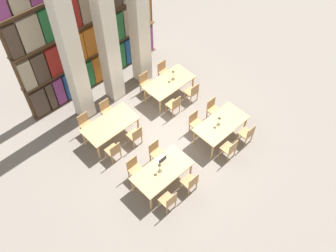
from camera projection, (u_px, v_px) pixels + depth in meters
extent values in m
plane|color=gray|center=(165.00, 136.00, 13.12)|extent=(40.00, 40.00, 0.00)
cube|color=brown|center=(87.00, 22.00, 12.76)|extent=(5.84, 0.06, 5.50)
cube|color=brown|center=(99.00, 80.00, 14.88)|extent=(5.84, 0.35, 0.03)
cube|color=#47382D|center=(39.00, 102.00, 13.29)|extent=(0.54, 0.20, 1.17)
cube|color=#47382D|center=(50.00, 96.00, 13.49)|extent=(0.25, 0.20, 1.17)
cube|color=#84387A|center=(59.00, 91.00, 13.65)|extent=(0.35, 0.20, 1.17)
cube|color=navy|center=(71.00, 84.00, 13.88)|extent=(0.58, 0.20, 1.17)
cube|color=#84387A|center=(82.00, 78.00, 14.09)|extent=(0.30, 0.20, 1.17)
cube|color=#236B38|center=(89.00, 74.00, 14.23)|extent=(0.33, 0.20, 1.17)
cube|color=orange|center=(98.00, 68.00, 14.42)|extent=(0.48, 0.20, 1.17)
cube|color=#B7932D|center=(110.00, 61.00, 14.68)|extent=(0.56, 0.20, 1.17)
cube|color=#236B38|center=(120.00, 55.00, 14.90)|extent=(0.35, 0.20, 1.17)
cube|color=navy|center=(128.00, 51.00, 15.07)|extent=(0.31, 0.20, 1.17)
cube|color=#236B38|center=(138.00, 45.00, 15.30)|extent=(0.61, 0.20, 1.17)
cube|color=#84387A|center=(148.00, 40.00, 15.54)|extent=(0.41, 0.20, 1.17)
cube|color=brown|center=(93.00, 53.00, 13.82)|extent=(5.84, 0.35, 0.03)
cube|color=tan|center=(27.00, 75.00, 12.21)|extent=(0.42, 0.20, 1.13)
cube|color=#47382D|center=(39.00, 68.00, 12.43)|extent=(0.49, 0.20, 1.13)
cube|color=maroon|center=(54.00, 61.00, 12.66)|extent=(0.50, 0.20, 1.13)
cube|color=tan|center=(66.00, 54.00, 12.88)|extent=(0.45, 0.20, 1.13)
cube|color=orange|center=(78.00, 48.00, 13.10)|extent=(0.47, 0.20, 1.13)
cube|color=orange|center=(90.00, 41.00, 13.32)|extent=(0.51, 0.20, 1.13)
cube|color=#236B38|center=(100.00, 36.00, 13.51)|extent=(0.26, 0.20, 1.13)
cube|color=orange|center=(109.00, 31.00, 13.69)|extent=(0.49, 0.20, 1.13)
cube|color=#236B38|center=(119.00, 26.00, 13.89)|extent=(0.32, 0.20, 1.13)
cube|color=tan|center=(129.00, 20.00, 14.11)|extent=(0.59, 0.20, 1.13)
cube|color=orange|center=(142.00, 13.00, 14.40)|extent=(0.68, 0.20, 1.13)
cube|color=brown|center=(87.00, 21.00, 12.75)|extent=(5.84, 0.35, 0.03)
cube|color=#47382D|center=(12.00, 41.00, 11.14)|extent=(0.38, 0.20, 1.14)
cube|color=tan|center=(30.00, 33.00, 11.39)|extent=(0.69, 0.20, 1.14)
cube|color=#236B38|center=(45.00, 26.00, 11.62)|extent=(0.30, 0.20, 1.14)
cube|color=#47382D|center=(60.00, 19.00, 11.86)|extent=(0.68, 0.20, 1.14)
cube|color=maroon|center=(74.00, 12.00, 12.09)|extent=(0.32, 0.20, 1.14)
cube|color=tan|center=(87.00, 6.00, 12.32)|extent=(0.61, 0.20, 1.14)
cube|color=silver|center=(70.00, 49.00, 11.47)|extent=(0.54, 0.54, 6.00)
cube|color=silver|center=(106.00, 30.00, 12.07)|extent=(0.54, 0.54, 6.00)
cube|color=silver|center=(138.00, 12.00, 12.67)|extent=(0.54, 0.54, 6.00)
cube|color=tan|center=(162.00, 171.00, 11.36)|extent=(1.86, 0.98, 0.04)
cylinder|color=tan|center=(151.00, 203.00, 11.09)|extent=(0.07, 0.07, 0.70)
cylinder|color=tan|center=(191.00, 169.00, 11.83)|extent=(0.07, 0.07, 0.70)
cylinder|color=tan|center=(133.00, 185.00, 11.47)|extent=(0.07, 0.07, 0.70)
cylinder|color=tan|center=(173.00, 154.00, 12.21)|extent=(0.07, 0.07, 0.70)
cylinder|color=tan|center=(159.00, 203.00, 11.23)|extent=(0.04, 0.04, 0.41)
cylinder|color=tan|center=(168.00, 196.00, 11.39)|extent=(0.04, 0.04, 0.41)
cylinder|color=tan|center=(167.00, 211.00, 11.08)|extent=(0.04, 0.04, 0.41)
cylinder|color=tan|center=(175.00, 203.00, 11.24)|extent=(0.04, 0.04, 0.41)
cube|color=tan|center=(167.00, 200.00, 11.06)|extent=(0.42, 0.40, 0.04)
cube|color=tan|center=(172.00, 200.00, 10.80)|extent=(0.40, 0.03, 0.42)
cylinder|color=tan|center=(144.00, 174.00, 11.89)|extent=(0.04, 0.04, 0.41)
cylinder|color=tan|center=(136.00, 181.00, 11.73)|extent=(0.04, 0.04, 0.41)
cylinder|color=tan|center=(137.00, 168.00, 12.04)|extent=(0.04, 0.04, 0.41)
cylinder|color=tan|center=(129.00, 174.00, 11.88)|extent=(0.04, 0.04, 0.41)
cube|color=tan|center=(136.00, 170.00, 11.71)|extent=(0.42, 0.40, 0.04)
cube|color=tan|center=(132.00, 163.00, 11.62)|extent=(0.40, 0.03, 0.42)
cylinder|color=tan|center=(181.00, 185.00, 11.63)|extent=(0.04, 0.04, 0.41)
cylinder|color=tan|center=(189.00, 178.00, 11.79)|extent=(0.04, 0.04, 0.41)
cylinder|color=tan|center=(188.00, 192.00, 11.48)|extent=(0.04, 0.04, 0.41)
cylinder|color=tan|center=(197.00, 185.00, 11.63)|extent=(0.04, 0.04, 0.41)
cube|color=tan|center=(189.00, 181.00, 11.46)|extent=(0.42, 0.40, 0.04)
cube|color=tan|center=(194.00, 181.00, 11.20)|extent=(0.40, 0.03, 0.42)
cylinder|color=tan|center=(165.00, 158.00, 12.28)|extent=(0.04, 0.04, 0.41)
cylinder|color=tan|center=(157.00, 164.00, 12.13)|extent=(0.04, 0.04, 0.41)
cylinder|color=tan|center=(158.00, 152.00, 12.44)|extent=(0.04, 0.04, 0.41)
cylinder|color=tan|center=(150.00, 158.00, 12.28)|extent=(0.04, 0.04, 0.41)
cube|color=tan|center=(158.00, 154.00, 12.11)|extent=(0.42, 0.40, 0.04)
cube|color=tan|center=(154.00, 146.00, 12.01)|extent=(0.40, 0.03, 0.42)
cylinder|color=brown|center=(160.00, 171.00, 11.32)|extent=(0.14, 0.14, 0.01)
cylinder|color=brown|center=(160.00, 168.00, 11.20)|extent=(0.02, 0.02, 0.31)
cone|color=brown|center=(160.00, 164.00, 11.05)|extent=(0.11, 0.11, 0.07)
cube|color=silver|center=(160.00, 159.00, 11.59)|extent=(0.32, 0.22, 0.01)
cube|color=black|center=(163.00, 160.00, 11.46)|extent=(0.32, 0.01, 0.20)
cube|color=tan|center=(221.00, 124.00, 12.54)|extent=(1.86, 0.98, 0.04)
cylinder|color=tan|center=(212.00, 151.00, 12.27)|extent=(0.07, 0.07, 0.70)
cylinder|color=tan|center=(245.00, 124.00, 13.01)|extent=(0.07, 0.07, 0.70)
cylinder|color=tan|center=(194.00, 137.00, 12.64)|extent=(0.07, 0.07, 0.70)
cylinder|color=tan|center=(227.00, 111.00, 13.38)|extent=(0.07, 0.07, 0.70)
cylinder|color=tan|center=(220.00, 152.00, 12.43)|extent=(0.04, 0.04, 0.41)
cylinder|color=tan|center=(227.00, 146.00, 12.58)|extent=(0.04, 0.04, 0.41)
cylinder|color=tan|center=(228.00, 158.00, 12.27)|extent=(0.04, 0.04, 0.41)
cylinder|color=tan|center=(235.00, 152.00, 12.43)|extent=(0.04, 0.04, 0.41)
cube|color=tan|center=(228.00, 148.00, 12.25)|extent=(0.42, 0.40, 0.04)
cube|color=tan|center=(233.00, 147.00, 11.99)|extent=(0.40, 0.03, 0.42)
cylinder|color=tan|center=(203.00, 128.00, 13.08)|extent=(0.04, 0.04, 0.41)
cylinder|color=tan|center=(196.00, 134.00, 12.92)|extent=(0.04, 0.04, 0.41)
cylinder|color=tan|center=(196.00, 123.00, 13.23)|extent=(0.04, 0.04, 0.41)
cylinder|color=tan|center=(189.00, 128.00, 13.08)|extent=(0.04, 0.04, 0.41)
cube|color=tan|center=(197.00, 124.00, 12.90)|extent=(0.42, 0.40, 0.04)
cube|color=tan|center=(193.00, 117.00, 12.81)|extent=(0.40, 0.03, 0.42)
cylinder|color=tan|center=(237.00, 137.00, 12.82)|extent=(0.04, 0.04, 0.41)
cylinder|color=tan|center=(244.00, 132.00, 12.98)|extent=(0.04, 0.04, 0.41)
cylinder|color=tan|center=(245.00, 143.00, 12.67)|extent=(0.04, 0.04, 0.41)
cylinder|color=tan|center=(252.00, 137.00, 12.82)|extent=(0.04, 0.04, 0.41)
cube|color=tan|center=(246.00, 133.00, 12.65)|extent=(0.42, 0.40, 0.04)
cube|color=tan|center=(251.00, 132.00, 12.38)|extent=(0.40, 0.03, 0.42)
cylinder|color=tan|center=(221.00, 115.00, 13.47)|extent=(0.04, 0.04, 0.41)
cylinder|color=tan|center=(214.00, 120.00, 13.31)|extent=(0.04, 0.04, 0.41)
cylinder|color=tan|center=(214.00, 109.00, 13.63)|extent=(0.04, 0.04, 0.41)
cylinder|color=tan|center=(207.00, 115.00, 13.47)|extent=(0.04, 0.04, 0.41)
cube|color=tan|center=(214.00, 110.00, 13.30)|extent=(0.42, 0.40, 0.04)
cube|color=tan|center=(211.00, 103.00, 13.20)|extent=(0.40, 0.03, 0.42)
cylinder|color=brown|center=(219.00, 124.00, 12.48)|extent=(0.14, 0.14, 0.01)
cylinder|color=brown|center=(219.00, 121.00, 12.35)|extent=(0.02, 0.02, 0.31)
cone|color=brown|center=(220.00, 118.00, 12.21)|extent=(0.11, 0.11, 0.07)
cube|color=tan|center=(110.00, 124.00, 12.52)|extent=(1.86, 0.98, 0.04)
cylinder|color=tan|center=(99.00, 152.00, 12.25)|extent=(0.07, 0.07, 0.70)
cylinder|color=tan|center=(138.00, 125.00, 12.99)|extent=(0.07, 0.07, 0.70)
cylinder|color=tan|center=(84.00, 138.00, 12.62)|extent=(0.07, 0.07, 0.70)
cylinder|color=tan|center=(123.00, 112.00, 13.36)|extent=(0.07, 0.07, 0.70)
cylinder|color=tan|center=(106.00, 154.00, 12.37)|extent=(0.04, 0.04, 0.41)
cylinder|color=tan|center=(114.00, 148.00, 12.53)|extent=(0.04, 0.04, 0.41)
cylinder|color=tan|center=(112.00, 160.00, 12.22)|extent=(0.04, 0.04, 0.41)
cylinder|color=tan|center=(121.00, 154.00, 12.38)|extent=(0.04, 0.04, 0.41)
cube|color=tan|center=(113.00, 150.00, 12.20)|extent=(0.42, 0.40, 0.04)
cube|color=tan|center=(115.00, 149.00, 11.94)|extent=(0.40, 0.03, 0.42)
cylinder|color=tan|center=(95.00, 130.00, 13.03)|extent=(0.04, 0.04, 0.41)
cylinder|color=tan|center=(87.00, 135.00, 12.87)|extent=(0.04, 0.04, 0.41)
cylinder|color=tan|center=(89.00, 124.00, 13.18)|extent=(0.04, 0.04, 0.41)
cylinder|color=tan|center=(81.00, 130.00, 13.02)|extent=(0.04, 0.04, 0.41)
cube|color=tan|center=(87.00, 126.00, 12.85)|extent=(0.42, 0.40, 0.04)
cube|color=tan|center=(83.00, 118.00, 12.76)|extent=(0.40, 0.03, 0.42)
cylinder|color=tan|center=(127.00, 139.00, 12.77)|extent=(0.04, 0.04, 0.41)
cylinder|color=tan|center=(135.00, 133.00, 12.93)|extent=(0.04, 0.04, 0.41)
cylinder|color=tan|center=(134.00, 145.00, 12.62)|extent=(0.04, 0.04, 0.41)
cylinder|color=tan|center=(142.00, 139.00, 12.78)|extent=(0.04, 0.04, 0.41)
cube|color=tan|center=(134.00, 135.00, 12.60)|extent=(0.42, 0.40, 0.04)
cube|color=tan|center=(137.00, 134.00, 12.34)|extent=(0.40, 0.03, 0.42)
cylinder|color=tan|center=(116.00, 116.00, 13.43)|extent=(0.04, 0.04, 0.41)
cylinder|color=tan|center=(108.00, 121.00, 13.27)|extent=(0.04, 0.04, 0.41)
cylinder|color=tan|center=(110.00, 111.00, 13.58)|extent=(0.04, 0.04, 0.41)
cylinder|color=tan|center=(102.00, 116.00, 13.42)|extent=(0.04, 0.04, 0.41)
cube|color=tan|center=(108.00, 112.00, 13.25)|extent=(0.42, 0.40, 0.04)
cube|color=tan|center=(104.00, 105.00, 13.16)|extent=(0.40, 0.03, 0.42)
cube|color=tan|center=(169.00, 82.00, 13.79)|extent=(1.86, 0.98, 0.04)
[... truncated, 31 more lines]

